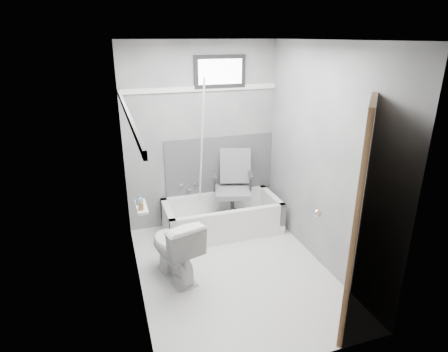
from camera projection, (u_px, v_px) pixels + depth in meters
name	position (u px, v px, depth m)	size (l,w,h in m)	color
floor	(234.00, 271.00, 4.12)	(2.60, 2.60, 0.00)	white
ceiling	(236.00, 40.00, 3.28)	(2.60, 2.60, 0.00)	silver
wall_back	(201.00, 137.00, 4.86)	(2.00, 0.02, 2.40)	slate
wall_front	(299.00, 230.00, 2.54)	(2.00, 0.02, 2.40)	slate
wall_left	(132.00, 180.00, 3.41)	(0.02, 2.60, 2.40)	slate
wall_right	(323.00, 159.00, 3.99)	(0.02, 2.60, 2.40)	slate
bathtub	(222.00, 216.00, 4.92)	(1.50, 0.70, 0.42)	white
office_chair	(233.00, 187.00, 4.88)	(0.53, 0.53, 0.92)	slate
toilet	(175.00, 248.00, 3.92)	(0.40, 0.71, 0.70)	white
door	(408.00, 232.00, 2.91)	(0.78, 0.78, 2.00)	brown
window	(220.00, 72.00, 4.63)	(0.66, 0.04, 0.40)	black
backerboard	(220.00, 165.00, 5.06)	(1.50, 0.02, 0.78)	#4C4C4F
trim_back	(201.00, 89.00, 4.63)	(2.00, 0.02, 0.06)	white
trim_left	(127.00, 112.00, 3.19)	(0.02, 2.60, 0.06)	white
pole	(201.00, 154.00, 4.68)	(0.02, 0.02, 1.95)	silver
shelf	(141.00, 207.00, 3.57)	(0.10, 0.32, 0.03)	silver
soap_bottle_a	(141.00, 204.00, 3.48)	(0.05, 0.05, 0.11)	#937449
soap_bottle_b	(139.00, 199.00, 3.60)	(0.08, 0.08, 0.10)	slate
faucet	(189.00, 186.00, 5.00)	(0.26, 0.10, 0.16)	silver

